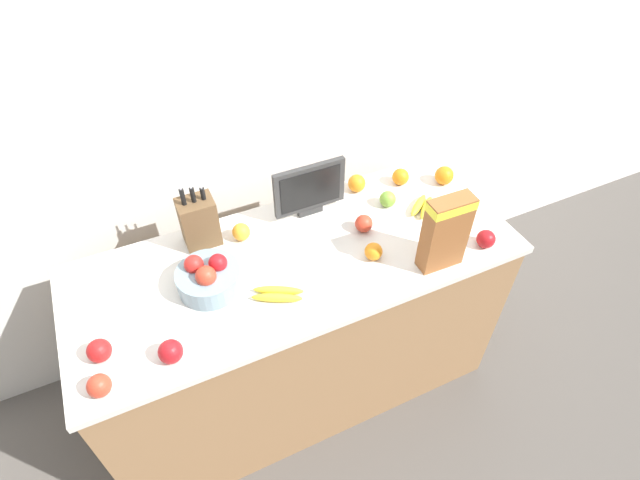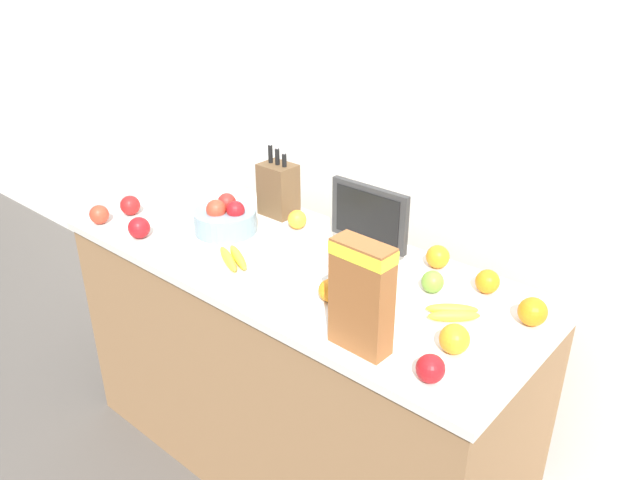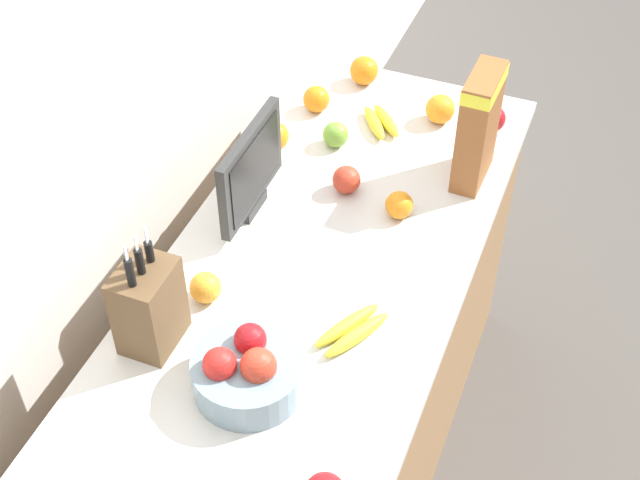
{
  "view_description": "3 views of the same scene",
  "coord_description": "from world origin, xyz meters",
  "px_view_note": "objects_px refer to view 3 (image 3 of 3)",
  "views": [
    {
      "loc": [
        -0.49,
        -1.27,
        2.37
      ],
      "look_at": [
        0.09,
        -0.02,
        1.02
      ],
      "focal_mm": 28.0,
      "sensor_mm": 36.0,
      "label": 1
    },
    {
      "loc": [
        1.33,
        -1.4,
        1.96
      ],
      "look_at": [
        0.09,
        0.03,
        1.03
      ],
      "focal_mm": 35.0,
      "sensor_mm": 36.0,
      "label": 2
    },
    {
      "loc": [
        -1.35,
        -0.56,
        2.46
      ],
      "look_at": [
        0.03,
        -0.01,
        1.02
      ],
      "focal_mm": 50.0,
      "sensor_mm": 36.0,
      "label": 3
    }
  ],
  "objects_px": {
    "apple_by_knife_block": "(492,119)",
    "apple_near_bananas": "(336,135)",
    "fruit_bowl": "(248,371)",
    "orange_front_center": "(316,99)",
    "orange_near_bowl": "(364,71)",
    "banana_bunch_left": "(380,122)",
    "orange_mid_right": "(205,287)",
    "small_monitor": "(251,170)",
    "orange_mid_left": "(440,109)",
    "knife_block": "(149,306)",
    "apple_rear": "(346,180)",
    "cereal_box": "(479,124)",
    "orange_front_left": "(399,205)",
    "orange_back_center": "(275,136)",
    "banana_bunch_right": "(352,330)"
  },
  "relations": [
    {
      "from": "apple_by_knife_block",
      "to": "apple_near_bananas",
      "type": "relative_size",
      "value": 1.05
    },
    {
      "from": "fruit_bowl",
      "to": "orange_front_center",
      "type": "xyz_separation_m",
      "value": [
        0.97,
        0.23,
        -0.01
      ]
    },
    {
      "from": "orange_near_bowl",
      "to": "orange_front_center",
      "type": "height_order",
      "value": "orange_near_bowl"
    },
    {
      "from": "banana_bunch_left",
      "to": "apple_near_bananas",
      "type": "xyz_separation_m",
      "value": [
        -0.13,
        0.09,
        0.02
      ]
    },
    {
      "from": "apple_by_knife_block",
      "to": "apple_near_bananas",
      "type": "height_order",
      "value": "apple_by_knife_block"
    },
    {
      "from": "orange_mid_right",
      "to": "orange_front_center",
      "type": "distance_m",
      "value": 0.78
    },
    {
      "from": "small_monitor",
      "to": "apple_near_bananas",
      "type": "bearing_deg",
      "value": -16.7
    },
    {
      "from": "orange_mid_left",
      "to": "orange_front_center",
      "type": "xyz_separation_m",
      "value": [
        -0.08,
        0.35,
        -0.0
      ]
    },
    {
      "from": "fruit_bowl",
      "to": "apple_near_bananas",
      "type": "xyz_separation_m",
      "value": [
        0.84,
        0.12,
        -0.02
      ]
    },
    {
      "from": "knife_block",
      "to": "apple_rear",
      "type": "relative_size",
      "value": 4.35
    },
    {
      "from": "small_monitor",
      "to": "apple_by_knife_block",
      "type": "distance_m",
      "value": 0.74
    },
    {
      "from": "cereal_box",
      "to": "orange_front_left",
      "type": "relative_size",
      "value": 4.47
    },
    {
      "from": "orange_near_bowl",
      "to": "orange_front_left",
      "type": "xyz_separation_m",
      "value": [
        -0.53,
        -0.28,
        -0.01
      ]
    },
    {
      "from": "knife_block",
      "to": "banana_bunch_left",
      "type": "distance_m",
      "value": 0.95
    },
    {
      "from": "orange_near_bowl",
      "to": "orange_back_center",
      "type": "relative_size",
      "value": 1.07
    },
    {
      "from": "orange_front_left",
      "to": "orange_mid_right",
      "type": "xyz_separation_m",
      "value": [
        -0.43,
        0.32,
        0.0
      ]
    },
    {
      "from": "small_monitor",
      "to": "knife_block",
      "type": "bearing_deg",
      "value": 176.76
    },
    {
      "from": "apple_near_bananas",
      "to": "orange_mid_left",
      "type": "bearing_deg",
      "value": -48.08
    },
    {
      "from": "fruit_bowl",
      "to": "orange_mid_left",
      "type": "height_order",
      "value": "fruit_bowl"
    },
    {
      "from": "fruit_bowl",
      "to": "banana_bunch_left",
      "type": "relative_size",
      "value": 1.44
    },
    {
      "from": "knife_block",
      "to": "fruit_bowl",
      "type": "relative_size",
      "value": 1.36
    },
    {
      "from": "apple_by_knife_block",
      "to": "orange_back_center",
      "type": "height_order",
      "value": "orange_back_center"
    },
    {
      "from": "cereal_box",
      "to": "orange_mid_left",
      "type": "xyz_separation_m",
      "value": [
        0.21,
        0.15,
        -0.13
      ]
    },
    {
      "from": "knife_block",
      "to": "banana_bunch_left",
      "type": "height_order",
      "value": "knife_block"
    },
    {
      "from": "cereal_box",
      "to": "apple_by_knife_block",
      "type": "height_order",
      "value": "cereal_box"
    },
    {
      "from": "orange_mid_left",
      "to": "orange_front_center",
      "type": "bearing_deg",
      "value": 102.9
    },
    {
      "from": "banana_bunch_right",
      "to": "apple_by_knife_block",
      "type": "height_order",
      "value": "apple_by_knife_block"
    },
    {
      "from": "knife_block",
      "to": "small_monitor",
      "type": "bearing_deg",
      "value": -3.24
    },
    {
      "from": "apple_by_knife_block",
      "to": "orange_front_left",
      "type": "relative_size",
      "value": 1.06
    },
    {
      "from": "apple_rear",
      "to": "apple_near_bananas",
      "type": "height_order",
      "value": "apple_rear"
    },
    {
      "from": "orange_back_center",
      "to": "orange_near_bowl",
      "type": "bearing_deg",
      "value": -17.41
    },
    {
      "from": "banana_bunch_left",
      "to": "orange_front_left",
      "type": "relative_size",
      "value": 2.31
    },
    {
      "from": "apple_by_knife_block",
      "to": "orange_mid_left",
      "type": "height_order",
      "value": "orange_mid_left"
    },
    {
      "from": "banana_bunch_right",
      "to": "fruit_bowl",
      "type": "bearing_deg",
      "value": 144.0
    },
    {
      "from": "banana_bunch_left",
      "to": "apple_by_knife_block",
      "type": "distance_m",
      "value": 0.31
    },
    {
      "from": "apple_by_knife_block",
      "to": "orange_front_center",
      "type": "xyz_separation_m",
      "value": [
        -0.1,
        0.49,
        0.0
      ]
    },
    {
      "from": "apple_near_bananas",
      "to": "orange_near_bowl",
      "type": "height_order",
      "value": "orange_near_bowl"
    },
    {
      "from": "banana_bunch_right",
      "to": "orange_front_center",
      "type": "height_order",
      "value": "orange_front_center"
    },
    {
      "from": "orange_near_bowl",
      "to": "orange_back_center",
      "type": "xyz_separation_m",
      "value": [
        -0.39,
        0.12,
        -0.0
      ]
    },
    {
      "from": "small_monitor",
      "to": "orange_mid_right",
      "type": "relative_size",
      "value": 4.27
    },
    {
      "from": "cereal_box",
      "to": "banana_bunch_right",
      "type": "height_order",
      "value": "cereal_box"
    },
    {
      "from": "apple_near_bananas",
      "to": "orange_mid_left",
      "type": "xyz_separation_m",
      "value": [
        0.21,
        -0.24,
        0.01
      ]
    },
    {
      "from": "orange_mid_left",
      "to": "orange_back_center",
      "type": "relative_size",
      "value": 1.05
    },
    {
      "from": "apple_by_knife_block",
      "to": "banana_bunch_left",
      "type": "bearing_deg",
      "value": 109.18
    },
    {
      "from": "apple_rear",
      "to": "orange_mid_right",
      "type": "relative_size",
      "value": 1.0
    },
    {
      "from": "fruit_bowl",
      "to": "banana_bunch_right",
      "type": "height_order",
      "value": "fruit_bowl"
    },
    {
      "from": "orange_mid_left",
      "to": "orange_front_center",
      "type": "distance_m",
      "value": 0.36
    },
    {
      "from": "fruit_bowl",
      "to": "orange_mid_right",
      "type": "distance_m",
      "value": 0.27
    },
    {
      "from": "orange_back_center",
      "to": "orange_front_center",
      "type": "relative_size",
      "value": 1.04
    },
    {
      "from": "banana_bunch_right",
      "to": "orange_mid_right",
      "type": "bearing_deg",
      "value": 93.24
    }
  ]
}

